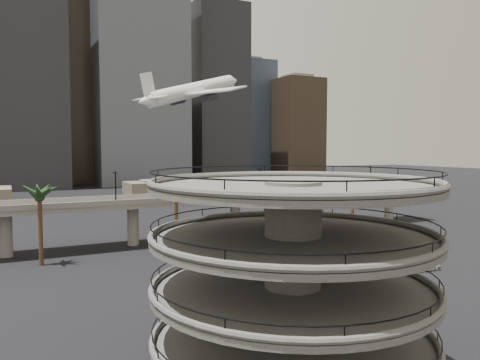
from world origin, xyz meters
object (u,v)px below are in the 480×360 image
car_a (318,288)px  car_c (427,266)px  overpass (187,204)px  parking_ramp (293,264)px  car_b (361,264)px  airborne_jet (193,91)px

car_a → car_c: bearing=-72.4°
overpass → car_c: overpass is taller
car_c → car_a: bearing=99.2°
parking_ramp → car_c: 43.72m
overpass → car_b: 37.92m
car_b → car_c: (8.39, -5.34, -0.07)m
airborne_jet → overpass: bearing=-139.4°
parking_ramp → car_a: (16.09, 18.40, -9.15)m
overpass → car_c: bearing=-57.6°
airborne_jet → car_a: bearing=-118.0°
airborne_jet → car_c: bearing=-95.8°
parking_ramp → car_b: parking_ramp is taller
parking_ramp → car_b: bearing=40.9°
airborne_jet → car_b: size_ratio=6.87×
car_b → car_c: 9.95m
airborne_jet → car_a: 64.12m
airborne_jet → car_b: 58.64m
car_b → parking_ramp: bearing=138.5°
car_a → car_c: 21.72m
parking_ramp → car_c: size_ratio=4.67×
car_b → car_c: size_ratio=0.97×
parking_ramp → car_b: 39.87m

